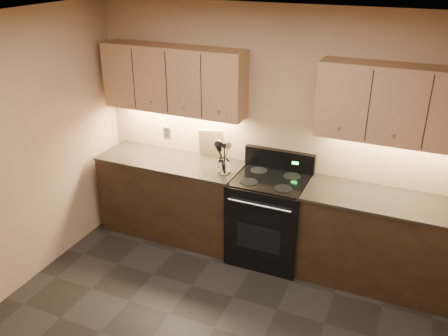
# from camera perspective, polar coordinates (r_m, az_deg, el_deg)

# --- Properties ---
(ceiling) EXTENTS (4.00, 4.00, 0.00)m
(ceiling) POSITION_cam_1_polar(r_m,az_deg,el_deg) (2.86, -5.58, 15.66)
(ceiling) COLOR silver
(ceiling) RESTS_ON wall_back
(wall_back) EXTENTS (4.00, 0.04, 2.60)m
(wall_back) POSITION_cam_1_polar(r_m,az_deg,el_deg) (4.99, 6.12, 4.13)
(wall_back) COLOR tan
(wall_back) RESTS_ON ground
(counter_left) EXTENTS (1.62, 0.62, 0.93)m
(counter_left) POSITION_cam_1_polar(r_m,az_deg,el_deg) (5.49, -6.25, -3.43)
(counter_left) COLOR black
(counter_left) RESTS_ON ground
(counter_right) EXTENTS (1.46, 0.62, 0.93)m
(counter_right) POSITION_cam_1_polar(r_m,az_deg,el_deg) (4.91, 17.90, -8.32)
(counter_right) COLOR black
(counter_right) RESTS_ON ground
(stove) EXTENTS (0.76, 0.68, 1.14)m
(stove) POSITION_cam_1_polar(r_m,az_deg,el_deg) (5.05, 5.45, -5.92)
(stove) COLOR black
(stove) RESTS_ON ground
(upper_cab_left) EXTENTS (1.60, 0.30, 0.70)m
(upper_cab_left) POSITION_cam_1_polar(r_m,az_deg,el_deg) (5.13, -6.11, 10.56)
(upper_cab_left) COLOR tan
(upper_cab_left) RESTS_ON wall_back
(upper_cab_right) EXTENTS (1.44, 0.30, 0.70)m
(upper_cab_right) POSITION_cam_1_polar(r_m,az_deg,el_deg) (4.50, 20.34, 7.13)
(upper_cab_right) COLOR tan
(upper_cab_right) RESTS_ON wall_back
(outlet_plate) EXTENTS (0.08, 0.01, 0.12)m
(outlet_plate) POSITION_cam_1_polar(r_m,az_deg,el_deg) (5.55, -6.88, 4.26)
(outlet_plate) COLOR #B2B5BA
(outlet_plate) RESTS_ON wall_back
(utensil_crock) EXTENTS (0.14, 0.14, 0.15)m
(utensil_crock) POSITION_cam_1_polar(r_m,az_deg,el_deg) (4.92, -0.02, 0.19)
(utensil_crock) COLOR white
(utensil_crock) RESTS_ON counter_left
(cutting_board) EXTENTS (0.29, 0.18, 0.34)m
(cutting_board) POSITION_cam_1_polar(r_m,az_deg,el_deg) (5.26, -1.51, 3.01)
(cutting_board) COLOR tan
(cutting_board) RESTS_ON counter_left
(wooden_spoon) EXTENTS (0.15, 0.07, 0.34)m
(wooden_spoon) POSITION_cam_1_polar(r_m,az_deg,el_deg) (4.89, -0.26, 1.45)
(wooden_spoon) COLOR tan
(wooden_spoon) RESTS_ON utensil_crock
(black_spoon) EXTENTS (0.09, 0.15, 0.33)m
(black_spoon) POSITION_cam_1_polar(r_m,az_deg,el_deg) (4.88, 0.05, 1.38)
(black_spoon) COLOR black
(black_spoon) RESTS_ON utensil_crock
(black_turner) EXTENTS (0.11, 0.13, 0.33)m
(black_turner) POSITION_cam_1_polar(r_m,az_deg,el_deg) (4.85, 0.01, 1.19)
(black_turner) COLOR black
(black_turner) RESTS_ON utensil_crock
(steel_skimmer) EXTENTS (0.18, 0.13, 0.35)m
(steel_skimmer) POSITION_cam_1_polar(r_m,az_deg,el_deg) (4.86, 0.24, 1.32)
(steel_skimmer) COLOR silver
(steel_skimmer) RESTS_ON utensil_crock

